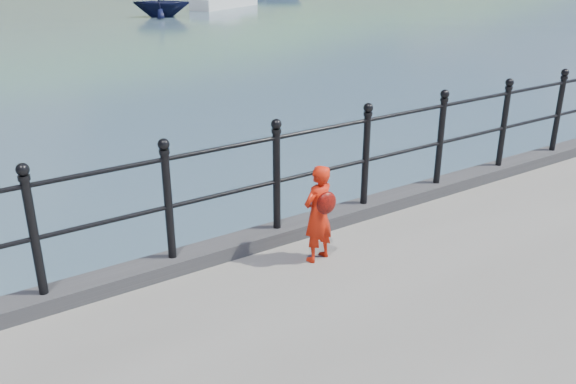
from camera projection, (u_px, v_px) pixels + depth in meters
ground at (225, 329)px, 6.75m from camera, size 600.00×600.00×0.00m
kerb at (228, 248)px, 6.23m from camera, size 60.00×0.30×0.15m
railing at (225, 180)px, 5.95m from camera, size 18.11×0.11×1.20m
far_shore at (10, 23)px, 219.84m from camera, size 830.00×200.00×156.00m
child at (319, 213)px, 5.97m from camera, size 0.41×0.34×1.00m
launch_navy at (161, 2)px, 35.29m from camera, size 4.24×4.12×1.71m
sailboat_near at (225, 2)px, 40.81m from camera, size 5.81×4.01×7.93m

